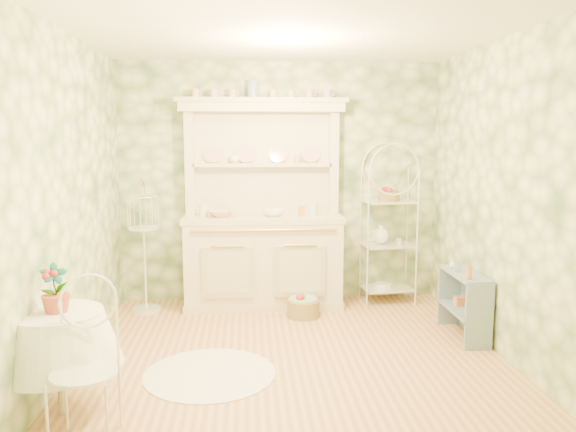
{
  "coord_description": "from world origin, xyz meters",
  "views": [
    {
      "loc": [
        -0.37,
        -4.57,
        1.87
      ],
      "look_at": [
        0.0,
        0.5,
        1.15
      ],
      "focal_mm": 35.0,
      "sensor_mm": 36.0,
      "label": 1
    }
  ],
  "objects": [
    {
      "name": "bowl_white",
      "position": [
        -0.09,
        1.5,
        1.02
      ],
      "size": [
        0.28,
        0.28,
        0.07
      ],
      "primitive_type": "imported",
      "rotation": [
        0.0,
        0.0,
        0.33
      ],
      "color": "white",
      "rests_on": "kitchen_dresser"
    },
    {
      "name": "cup_right",
      "position": [
        0.2,
        1.68,
        1.61
      ],
      "size": [
        0.11,
        0.11,
        0.08
      ],
      "primitive_type": "imported",
      "rotation": [
        0.0,
        0.0,
        0.2
      ],
      "color": "white",
      "rests_on": "kitchen_dresser"
    },
    {
      "name": "bottle_glass",
      "position": [
        1.6,
        0.58,
        0.65
      ],
      "size": [
        0.08,
        0.08,
        0.09
      ],
      "primitive_type": "imported",
      "rotation": [
        0.0,
        0.0,
        -0.2
      ],
      "color": "silver",
      "rests_on": "side_shelf"
    },
    {
      "name": "side_shelf",
      "position": [
        1.65,
        0.38,
        0.31
      ],
      "size": [
        0.28,
        0.73,
        0.62
      ],
      "primitive_type": "cube",
      "rotation": [
        0.0,
        0.0,
        0.02
      ],
      "color": "#768DA5",
      "rests_on": "floor"
    },
    {
      "name": "kitchen_dresser",
      "position": [
        -0.2,
        1.52,
        1.15
      ],
      "size": [
        1.87,
        0.61,
        2.29
      ],
      "primitive_type": "cube",
      "color": "#F2E5CF",
      "rests_on": "floor"
    },
    {
      "name": "cafe_chair",
      "position": [
        -1.37,
        -1.26,
        0.38
      ],
      "size": [
        0.45,
        0.45,
        0.77
      ],
      "primitive_type": "cube",
      "rotation": [
        0.0,
        0.0,
        0.39
      ],
      "color": "white",
      "rests_on": "floor"
    },
    {
      "name": "ceiling",
      "position": [
        0.0,
        0.0,
        2.7
      ],
      "size": [
        3.6,
        3.6,
        0.0
      ],
      "primitive_type": "plane",
      "color": "white",
      "rests_on": "floor"
    },
    {
      "name": "wall_front",
      "position": [
        0.0,
        -1.8,
        1.35
      ],
      "size": [
        3.6,
        3.6,
        0.0
      ],
      "primitive_type": "plane",
      "color": "#F0EFC3",
      "rests_on": "floor"
    },
    {
      "name": "cup_left",
      "position": [
        -0.5,
        1.68,
        1.61
      ],
      "size": [
        0.14,
        0.14,
        0.09
      ],
      "primitive_type": "imported",
      "rotation": [
        0.0,
        0.0,
        0.27
      ],
      "color": "white",
      "rests_on": "kitchen_dresser"
    },
    {
      "name": "lace_rug",
      "position": [
        -0.68,
        -0.31,
        0.0
      ],
      "size": [
        1.38,
        1.38,
        0.01
      ],
      "primitive_type": "cylinder",
      "rotation": [
        0.0,
        0.0,
        0.41
      ],
      "color": "white",
      "rests_on": "floor"
    },
    {
      "name": "bowl_floral",
      "position": [
        -0.66,
        1.5,
        1.02
      ],
      "size": [
        0.35,
        0.35,
        0.07
      ],
      "primitive_type": "imported",
      "rotation": [
        0.0,
        0.0,
        0.38
      ],
      "color": "white",
      "rests_on": "kitchen_dresser"
    },
    {
      "name": "potted_geranium",
      "position": [
        -1.65,
        -0.87,
        0.85
      ],
      "size": [
        0.21,
        0.18,
        0.33
      ],
      "primitive_type": "imported",
      "rotation": [
        0.0,
        0.0,
        0.4
      ],
      "color": "#3F7238",
      "rests_on": "round_table"
    },
    {
      "name": "birdcage_stand",
      "position": [
        -1.47,
        1.39,
        0.77
      ],
      "size": [
        0.37,
        0.37,
        1.53
      ],
      "primitive_type": "cube",
      "rotation": [
        0.0,
        0.0,
        -0.03
      ],
      "color": "white",
      "rests_on": "floor"
    },
    {
      "name": "floor",
      "position": [
        0.0,
        0.0,
        0.0
      ],
      "size": [
        3.6,
        3.6,
        0.0
      ],
      "primitive_type": "plane",
      "color": "tan",
      "rests_on": "ground"
    },
    {
      "name": "round_table",
      "position": [
        -1.65,
        -0.87,
        0.31
      ],
      "size": [
        0.61,
        0.61,
        0.61
      ],
      "primitive_type": "cylinder",
      "rotation": [
        0.0,
        0.0,
        -0.1
      ],
      "color": "white",
      "rests_on": "floor"
    },
    {
      "name": "wall_left",
      "position": [
        -1.8,
        0.0,
        1.35
      ],
      "size": [
        3.6,
        3.6,
        0.0
      ],
      "primitive_type": "plane",
      "color": "#F0EFC3",
      "rests_on": "floor"
    },
    {
      "name": "wall_right",
      "position": [
        1.8,
        0.0,
        1.35
      ],
      "size": [
        3.6,
        3.6,
        0.0
      ],
      "primitive_type": "plane",
      "color": "#F0EFC3",
      "rests_on": "floor"
    },
    {
      "name": "bottle_blue",
      "position": [
        1.58,
        0.43,
        0.65
      ],
      "size": [
        0.06,
        0.06,
        0.11
      ],
      "primitive_type": "imported",
      "rotation": [
        0.0,
        0.0,
        -0.13
      ],
      "color": "#7FA0C0",
      "rests_on": "side_shelf"
    },
    {
      "name": "bakers_rack",
      "position": [
        1.22,
        1.59,
        0.83
      ],
      "size": [
        0.55,
        0.42,
        1.66
      ],
      "primitive_type": "cube",
      "rotation": [
        0.0,
        0.0,
        0.11
      ],
      "color": "white",
      "rests_on": "floor"
    },
    {
      "name": "wall_back",
      "position": [
        0.0,
        1.8,
        1.35
      ],
      "size": [
        3.6,
        3.6,
        0.0
      ],
      "primitive_type": "plane",
      "color": "#F0EFC3",
      "rests_on": "floor"
    },
    {
      "name": "floor_basket",
      "position": [
        0.2,
        1.08,
        0.09
      ],
      "size": [
        0.3,
        0.3,
        0.19
      ],
      "primitive_type": "cylinder",
      "rotation": [
        0.0,
        0.0,
        -0.03
      ],
      "color": "#9B8051",
      "rests_on": "floor"
    },
    {
      "name": "bottle_amber",
      "position": [
        1.58,
        0.15,
        0.68
      ],
      "size": [
        0.06,
        0.06,
        0.15
      ],
      "primitive_type": "imported",
      "rotation": [
        0.0,
        0.0,
        -0.1
      ],
      "color": "#D27843",
      "rests_on": "side_shelf"
    }
  ]
}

